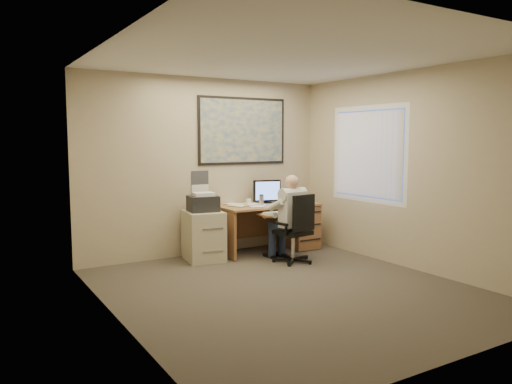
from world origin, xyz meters
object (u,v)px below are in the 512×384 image
person (292,219)px  desk (285,222)px  filing_cabinet (203,231)px  office_chair (294,243)px

person → desk: bearing=56.9°
filing_cabinet → person: bearing=-27.5°
filing_cabinet → desk: bearing=9.1°
desk → office_chair: (-0.42, -0.86, -0.15)m
desk → person: (-0.41, -0.78, 0.19)m
filing_cabinet → office_chair: (1.05, -0.83, -0.14)m
office_chair → person: (0.01, 0.08, 0.34)m
office_chair → person: bearing=76.3°
desk → filing_cabinet: (-1.47, -0.03, -0.01)m
filing_cabinet → office_chair: size_ratio=1.00×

